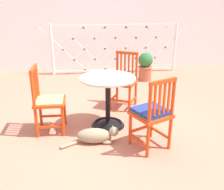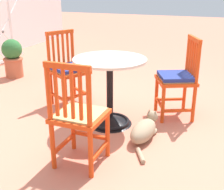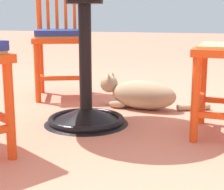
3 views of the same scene
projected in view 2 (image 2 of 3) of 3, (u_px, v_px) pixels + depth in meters
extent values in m
plane|color=#C6755B|center=(118.00, 127.00, 3.20)|extent=(24.00, 24.00, 0.00)
cylinder|color=white|center=(11.00, 30.00, 5.75)|extent=(0.06, 0.06, 1.20)
cube|color=white|center=(3.00, 32.00, 5.53)|extent=(1.08, 0.02, 1.08)
cube|color=white|center=(3.00, 32.00, 5.53)|extent=(1.08, 0.02, 1.08)
cone|color=black|center=(110.00, 119.00, 3.26)|extent=(0.48, 0.48, 0.10)
torus|color=black|center=(110.00, 121.00, 3.27)|extent=(0.44, 0.44, 0.04)
cylinder|color=black|center=(110.00, 91.00, 3.15)|extent=(0.07, 0.07, 0.66)
cylinder|color=black|center=(110.00, 63.00, 3.04)|extent=(0.20, 0.20, 0.04)
cylinder|color=beige|center=(110.00, 60.00, 3.03)|extent=(0.76, 0.76, 0.02)
cylinder|color=#D64214|center=(89.00, 88.00, 3.69)|extent=(0.04, 0.04, 0.45)
cylinder|color=#D64214|center=(66.00, 95.00, 3.48)|extent=(0.04, 0.04, 0.45)
cylinder|color=#D64214|center=(73.00, 65.00, 3.85)|extent=(0.04, 0.04, 0.91)
cylinder|color=#D64214|center=(50.00, 70.00, 3.64)|extent=(0.04, 0.04, 0.91)
cube|color=#D64214|center=(82.00, 91.00, 3.84)|extent=(0.19, 0.31, 0.03)
cube|color=#D64214|center=(59.00, 97.00, 3.63)|extent=(0.19, 0.31, 0.03)
cube|color=#D64214|center=(78.00, 96.00, 3.60)|extent=(0.31, 0.19, 0.03)
cube|color=#D64214|center=(69.00, 72.00, 3.63)|extent=(0.54, 0.54, 0.04)
cube|color=tan|center=(69.00, 70.00, 3.63)|extent=(0.48, 0.48, 0.02)
cube|color=#D64214|center=(68.00, 48.00, 3.73)|extent=(0.03, 0.03, 0.39)
cube|color=#D64214|center=(63.00, 49.00, 3.69)|extent=(0.03, 0.03, 0.39)
cube|color=#D64214|center=(58.00, 50.00, 3.65)|extent=(0.03, 0.03, 0.39)
cube|color=#D64214|center=(53.00, 51.00, 3.61)|extent=(0.03, 0.03, 0.39)
cube|color=#D64214|center=(60.00, 32.00, 3.59)|extent=(0.35, 0.21, 0.04)
cube|color=navy|center=(69.00, 68.00, 3.62)|extent=(0.49, 0.49, 0.04)
cylinder|color=#D64214|center=(73.00, 127.00, 2.70)|extent=(0.04, 0.04, 0.45)
cylinder|color=#D64214|center=(108.00, 133.00, 2.59)|extent=(0.04, 0.04, 0.45)
cylinder|color=#D64214|center=(51.00, 118.00, 2.33)|extent=(0.04, 0.04, 0.91)
cylinder|color=#D64214|center=(90.00, 125.00, 2.21)|extent=(0.04, 0.04, 0.91)
cube|color=#D64214|center=(64.00, 143.00, 2.58)|extent=(0.34, 0.03, 0.03)
cube|color=#D64214|center=(100.00, 151.00, 2.47)|extent=(0.34, 0.03, 0.03)
cube|color=#D64214|center=(90.00, 135.00, 2.66)|extent=(0.03, 0.34, 0.03)
cube|color=#D64214|center=(80.00, 116.00, 2.42)|extent=(0.41, 0.41, 0.04)
cube|color=tan|center=(80.00, 113.00, 2.42)|extent=(0.36, 0.36, 0.02)
cube|color=#D64214|center=(56.00, 92.00, 2.22)|extent=(0.02, 0.02, 0.39)
cube|color=#D64214|center=(64.00, 94.00, 2.20)|extent=(0.02, 0.02, 0.39)
cube|color=#D64214|center=(72.00, 95.00, 2.18)|extent=(0.02, 0.02, 0.39)
cube|color=#D64214|center=(81.00, 96.00, 2.15)|extent=(0.02, 0.02, 0.39)
cube|color=#D64214|center=(67.00, 66.00, 2.11)|extent=(0.04, 0.38, 0.04)
cylinder|color=#D64214|center=(163.00, 104.00, 3.22)|extent=(0.04, 0.04, 0.45)
cylinder|color=#D64214|center=(157.00, 93.00, 3.53)|extent=(0.04, 0.04, 0.45)
cylinder|color=#D64214|center=(196.00, 83.00, 3.16)|extent=(0.04, 0.04, 0.91)
cylinder|color=#D64214|center=(186.00, 74.00, 3.47)|extent=(0.04, 0.04, 0.91)
cube|color=#D64214|center=(178.00, 111.00, 3.26)|extent=(0.17, 0.32, 0.03)
cube|color=#D64214|center=(170.00, 99.00, 3.57)|extent=(0.17, 0.32, 0.03)
cube|color=#D64214|center=(159.00, 103.00, 3.39)|extent=(0.32, 0.17, 0.03)
cube|color=#D64214|center=(176.00, 80.00, 3.31)|extent=(0.53, 0.53, 0.04)
cube|color=tan|center=(176.00, 79.00, 3.30)|extent=(0.46, 0.46, 0.02)
cube|color=#D64214|center=(196.00, 61.00, 3.14)|extent=(0.03, 0.03, 0.39)
cube|color=#D64214|center=(194.00, 59.00, 3.20)|extent=(0.03, 0.03, 0.39)
cube|color=#D64214|center=(192.00, 58.00, 3.27)|extent=(0.03, 0.03, 0.39)
cube|color=#D64214|center=(190.00, 56.00, 3.33)|extent=(0.03, 0.03, 0.39)
cube|color=#D64214|center=(195.00, 39.00, 3.16)|extent=(0.36, 0.19, 0.04)
cube|color=navy|center=(176.00, 76.00, 3.29)|extent=(0.48, 0.48, 0.04)
ellipsoid|color=#9E896B|center=(143.00, 131.00, 2.90)|extent=(0.46, 0.25, 0.19)
ellipsoid|color=silver|center=(147.00, 128.00, 2.99)|extent=(0.20, 0.17, 0.14)
sphere|color=#9E896B|center=(152.00, 116.00, 3.09)|extent=(0.12, 0.12, 0.12)
ellipsoid|color=silver|center=(154.00, 116.00, 3.13)|extent=(0.05, 0.06, 0.04)
cone|color=#9E896B|center=(149.00, 111.00, 3.07)|extent=(0.04, 0.04, 0.04)
cone|color=#9E896B|center=(155.00, 113.00, 3.05)|extent=(0.04, 0.04, 0.04)
ellipsoid|color=#9E896B|center=(144.00, 129.00, 3.09)|extent=(0.13, 0.07, 0.05)
ellipsoid|color=#9E896B|center=(154.00, 131.00, 3.04)|extent=(0.13, 0.07, 0.05)
cylinder|color=#9E896B|center=(140.00, 155.00, 2.63)|extent=(0.21, 0.14, 0.04)
cylinder|color=#B25B3D|center=(14.00, 67.00, 4.86)|extent=(0.28, 0.28, 0.32)
torus|color=#B25B3D|center=(13.00, 59.00, 4.81)|extent=(0.32, 0.32, 0.04)
sphere|color=#2D6B33|center=(12.00, 49.00, 4.75)|extent=(0.32, 0.32, 0.32)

